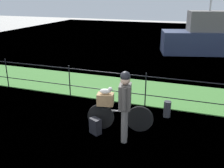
% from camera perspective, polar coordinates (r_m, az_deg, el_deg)
% --- Properties ---
extents(ground_plane, '(60.00, 60.00, 0.00)m').
position_cam_1_polar(ground_plane, '(6.47, -8.76, -11.06)').
color(ground_plane, '#B2ADA3').
extents(grass_strip, '(27.00, 2.40, 0.03)m').
position_cam_1_polar(grass_strip, '(9.36, 1.23, -0.95)').
color(grass_strip, '#478438').
rests_on(grass_strip, ground).
extents(harbor_water, '(30.00, 30.00, 0.00)m').
position_cam_1_polar(harbor_water, '(18.08, 10.66, 8.55)').
color(harbor_water, '#60849E').
rests_on(harbor_water, ground).
extents(iron_fence, '(18.04, 0.04, 1.06)m').
position_cam_1_polar(iron_fence, '(8.10, -1.42, 0.39)').
color(iron_fence, black).
rests_on(iron_fence, ground).
extents(bicycle_main, '(1.62, 0.39, 0.67)m').
position_cam_1_polar(bicycle_main, '(6.45, 1.65, -7.35)').
color(bicycle_main, black).
rests_on(bicycle_main, ground).
extents(wooden_crate, '(0.44, 0.35, 0.29)m').
position_cam_1_polar(wooden_crate, '(6.30, -1.48, -3.40)').
color(wooden_crate, '#A87F51').
rests_on(wooden_crate, bicycle_main).
extents(terrier_dog, '(0.32, 0.20, 0.18)m').
position_cam_1_polar(terrier_dog, '(6.22, -1.27, -1.53)').
color(terrier_dog, silver).
rests_on(terrier_dog, wooden_crate).
extents(cyclist_person, '(0.34, 0.53, 1.68)m').
position_cam_1_polar(cyclist_person, '(5.76, 2.89, -3.66)').
color(cyclist_person, slate).
rests_on(cyclist_person, ground).
extents(backpack_on_paving, '(0.33, 0.29, 0.40)m').
position_cam_1_polar(backpack_on_paving, '(6.38, -3.71, -9.30)').
color(backpack_on_paving, black).
rests_on(backpack_on_paving, ground).
extents(mooring_bollard, '(0.20, 0.20, 0.46)m').
position_cam_1_polar(mooring_bollard, '(7.34, 12.14, -5.46)').
color(mooring_bollard, '#38383D').
rests_on(mooring_bollard, ground).
extents(moored_boat_near, '(5.27, 3.01, 4.00)m').
position_cam_1_polar(moored_boat_near, '(15.87, 20.24, 9.54)').
color(moored_boat_near, '#2D3856').
rests_on(moored_boat_near, ground).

